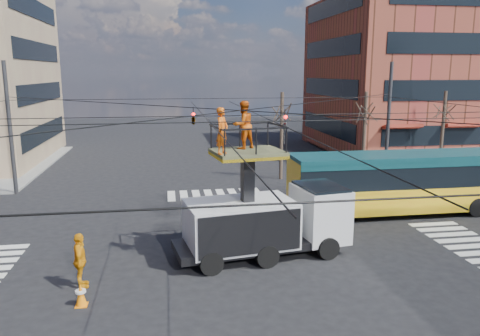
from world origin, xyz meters
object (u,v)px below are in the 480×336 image
at_px(city_bus, 402,181).
at_px(flagger, 314,228).
at_px(utility_truck, 266,207).
at_px(worker_ground, 80,261).
at_px(traffic_cone, 81,295).

height_order(city_bus, flagger, city_bus).
relative_size(utility_truck, city_bus, 0.61).
bearing_deg(worker_ground, utility_truck, -83.67).
bearing_deg(city_bus, flagger, -146.96).
xyz_separation_m(city_bus, worker_ground, (-15.18, -6.38, -0.75)).
distance_m(utility_truck, flagger, 2.60).
xyz_separation_m(city_bus, traffic_cone, (-14.97, -7.77, -1.34)).
height_order(utility_truck, city_bus, utility_truck).
height_order(utility_truck, traffic_cone, utility_truck).
xyz_separation_m(utility_truck, city_bus, (8.26, 4.52, -0.32)).
bearing_deg(worker_ground, flagger, -83.87).
distance_m(city_bus, flagger, 7.27).
xyz_separation_m(traffic_cone, worker_ground, (-0.21, 1.39, 0.59)).
height_order(worker_ground, flagger, worker_ground).
relative_size(traffic_cone, worker_ground, 0.39).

